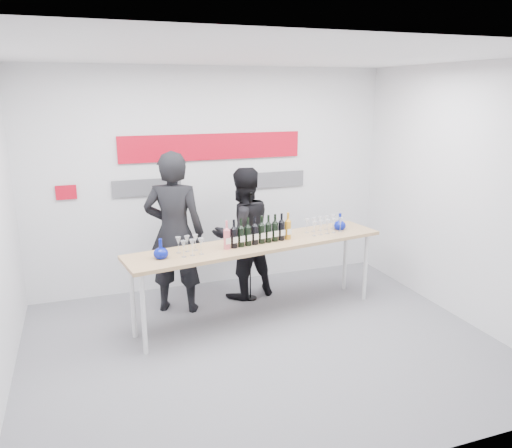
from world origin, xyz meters
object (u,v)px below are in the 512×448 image
Objects in this scene: presenter_left at (174,233)px; presenter_right at (243,234)px; mic_stand at (250,267)px; tasting_table at (259,248)px.

presenter_right is at bearing -148.86° from presenter_left.
mic_stand is at bearing 99.01° from presenter_right.
tasting_table is at bearing 76.40° from presenter_right.
mic_stand is (0.05, -0.15, -0.43)m from presenter_right.
presenter_left is 0.94m from presenter_right.
presenter_left is 1.38× the size of mic_stand.
presenter_right reaches higher than mic_stand.
presenter_right is 0.45m from mic_stand.
tasting_table is at bearing -74.24° from mic_stand.
presenter_left is at bearing -3.03° from presenter_right.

